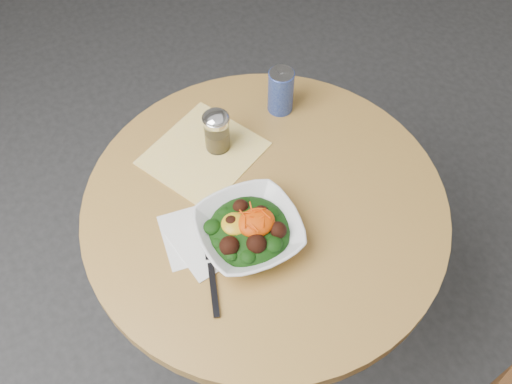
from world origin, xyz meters
The scene contains 8 objects.
ground centered at (0.00, 0.00, 0.00)m, with size 6.00×6.00×0.00m, color #2C2C2E.
table centered at (0.00, 0.00, 0.55)m, with size 0.90×0.90×0.75m.
cloth_napkin centered at (-0.07, 0.21, 0.75)m, with size 0.27×0.25×0.00m, color yellow.
paper_napkins centered at (-0.18, -0.02, 0.75)m, with size 0.20×0.21×0.00m.
salad_bowl centered at (-0.08, -0.07, 0.78)m, with size 0.25×0.25×0.09m.
fork centered at (-0.20, -0.11, 0.76)m, with size 0.09×0.20×0.00m.
spice_shaker centered at (-0.03, 0.21, 0.81)m, with size 0.07×0.07×0.12m.
beverage_can centered at (0.18, 0.26, 0.82)m, with size 0.07×0.07×0.13m.
Camera 1 is at (-0.38, -0.68, 1.91)m, focal length 40.00 mm.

